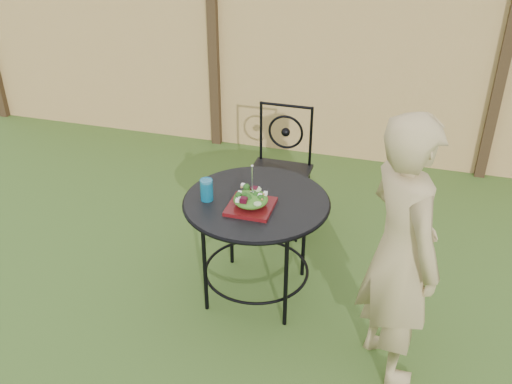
% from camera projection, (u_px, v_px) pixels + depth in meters
% --- Properties ---
extents(ground, '(60.00, 60.00, 0.00)m').
position_uv_depth(ground, '(291.00, 294.00, 3.87)').
color(ground, '#274817').
rests_on(ground, ground).
extents(fence, '(8.00, 0.12, 1.90)m').
position_uv_depth(fence, '(349.00, 63.00, 5.21)').
color(fence, '#DFB46E').
rests_on(fence, ground).
extents(patio_table, '(0.92, 0.92, 0.72)m').
position_uv_depth(patio_table, '(256.00, 219.00, 3.61)').
color(patio_table, black).
rests_on(patio_table, ground).
extents(patio_chair, '(0.46, 0.46, 0.95)m').
position_uv_depth(patio_chair, '(280.00, 166.00, 4.42)').
color(patio_chair, black).
rests_on(patio_chair, ground).
extents(diner, '(0.63, 0.68, 1.57)m').
position_uv_depth(diner, '(401.00, 253.00, 2.95)').
color(diner, '#A18A5C').
rests_on(diner, ground).
extents(salad_plate, '(0.27, 0.27, 0.02)m').
position_uv_depth(salad_plate, '(251.00, 207.00, 3.45)').
color(salad_plate, '#420909').
rests_on(salad_plate, patio_table).
extents(salad, '(0.21, 0.21, 0.08)m').
position_uv_depth(salad, '(251.00, 199.00, 3.42)').
color(salad, '#235614').
rests_on(salad, salad_plate).
extents(fork, '(0.01, 0.01, 0.18)m').
position_uv_depth(fork, '(252.00, 180.00, 3.35)').
color(fork, silver).
rests_on(fork, salad).
extents(drinking_glass, '(0.08, 0.08, 0.14)m').
position_uv_depth(drinking_glass, '(207.00, 190.00, 3.51)').
color(drinking_glass, '#0B5C7F').
rests_on(drinking_glass, patio_table).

